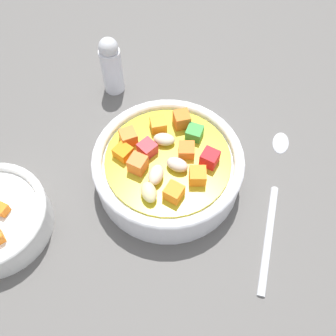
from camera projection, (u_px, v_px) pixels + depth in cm
name	position (u px, v px, depth cm)	size (l,w,h in cm)	color
ground_plane	(168.00, 182.00, 48.07)	(140.00, 140.00, 2.00)	#565451
soup_bowl_main	(168.00, 166.00, 44.93)	(17.23, 17.23, 6.14)	white
spoon	(274.00, 200.00, 45.17)	(21.53, 4.78, 0.88)	silver
pepper_shaker	(111.00, 65.00, 51.31)	(2.81, 2.81, 8.56)	silver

